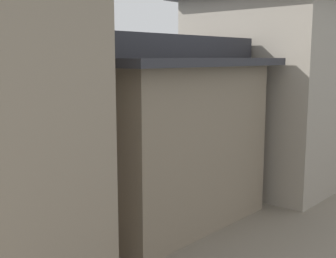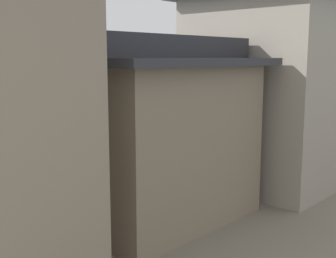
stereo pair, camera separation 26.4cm
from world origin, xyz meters
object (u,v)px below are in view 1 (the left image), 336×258
boat_moored_third (86,147)px  mooring_post_dock_mid (141,172)px  boat_moored_second (293,112)px  house_waterfront_tall (277,84)px  boat_midriver_drifting (185,160)px  house_waterfront_narrow (330,101)px  house_waterfront_second (158,131)px  boat_moored_far (261,143)px

boat_moored_third → mooring_post_dock_mid: mooring_post_dock_mid is taller
boat_moored_second → house_waterfront_tall: (12.11, -26.28, 4.66)m
boat_midriver_drifting → house_waterfront_narrow: (6.08, 5.62, 3.45)m
house_waterfront_second → mooring_post_dock_mid: house_waterfront_second is taller
boat_moored_second → boat_moored_far: size_ratio=1.19×
house_waterfront_tall → house_waterfront_narrow: size_ratio=1.18×
boat_midriver_drifting → house_waterfront_tall: 8.24m
mooring_post_dock_mid → house_waterfront_narrow: bearing=73.3°
boat_moored_far → boat_midriver_drifting: size_ratio=0.93×
boat_moored_far → house_waterfront_narrow: (5.26, -1.50, 3.35)m
boat_midriver_drifting → boat_moored_second: bearing=102.7°
boat_moored_second → house_waterfront_narrow: bearing=-58.6°
house_waterfront_tall → house_waterfront_narrow: bearing=93.7°
house_waterfront_second → mooring_post_dock_mid: (-3.35, 2.45, -2.52)m
boat_midriver_drifting → house_waterfront_tall: size_ratio=0.58×
boat_moored_third → boat_moored_far: (7.56, 9.08, -0.02)m
boat_moored_second → house_waterfront_tall: size_ratio=0.64×
boat_moored_third → house_waterfront_narrow: bearing=30.6°
boat_midriver_drifting → mooring_post_dock_mid: mooring_post_dock_mid is taller
boat_moored_third → house_waterfront_tall: (13.30, 0.35, 4.63)m
house_waterfront_tall → house_waterfront_narrow: (-0.47, 7.23, -1.30)m
boat_midriver_drifting → house_waterfront_narrow: bearing=42.8°
boat_moored_far → boat_midriver_drifting: boat_moored_far is taller
house_waterfront_narrow → mooring_post_dock_mid: 12.46m
mooring_post_dock_mid → boat_moored_second: bearing=104.8°
house_waterfront_second → house_waterfront_narrow: bearing=89.4°
boat_moored_second → house_waterfront_narrow: house_waterfront_narrow is taller
boat_moored_second → boat_moored_third: size_ratio=1.44×
boat_moored_third → mooring_post_dock_mid: bearing=-23.8°
boat_moored_far → house_waterfront_second: (5.11, -15.64, 3.36)m
house_waterfront_second → house_waterfront_narrow: same height
boat_moored_far → house_waterfront_tall: bearing=-56.7°
boat_moored_second → boat_moored_far: 18.67m
boat_midriver_drifting → house_waterfront_tall: bearing=-13.8°
house_waterfront_narrow → boat_moored_second: bearing=121.4°
boat_moored_second → boat_midriver_drifting: bearing=-77.3°
house_waterfront_second → boat_moored_second: bearing=109.1°
boat_moored_far → mooring_post_dock_mid: size_ratio=4.83×
house_waterfront_narrow → mooring_post_dock_mid: (-3.50, -11.69, -2.51)m
house_waterfront_tall → house_waterfront_second: bearing=-95.2°
house_waterfront_tall → mooring_post_dock_mid: house_waterfront_tall is taller
house_waterfront_second → boat_moored_third: bearing=152.6°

